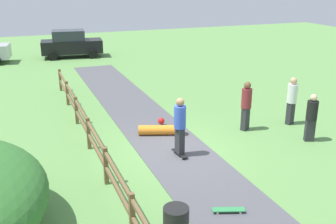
{
  "coord_description": "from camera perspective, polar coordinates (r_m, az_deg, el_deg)",
  "views": [
    {
      "loc": [
        -4.58,
        -11.14,
        5.53
      ],
      "look_at": [
        0.19,
        1.15,
        1.0
      ],
      "focal_mm": 42.48,
      "sensor_mm": 36.0,
      "label": 1
    }
  ],
  "objects": [
    {
      "name": "ground_plane",
      "position": [
        13.25,
        1.03,
        -5.7
      ],
      "size": [
        60.0,
        60.0,
        0.0
      ],
      "primitive_type": "plane",
      "color": "#60934C"
    },
    {
      "name": "asphalt_path",
      "position": [
        13.25,
        1.03,
        -5.66
      ],
      "size": [
        2.4,
        28.0,
        0.02
      ],
      "primitive_type": "cube",
      "color": "#515156",
      "rests_on": "ground_plane"
    },
    {
      "name": "wooden_fence",
      "position": [
        12.31,
        -10.27,
        -4.62
      ],
      "size": [
        0.12,
        18.12,
        1.1
      ],
      "color": "brown",
      "rests_on": "ground_plane"
    },
    {
      "name": "skater_riding",
      "position": [
        12.53,
        1.72,
        -1.7
      ],
      "size": [
        0.41,
        0.81,
        1.94
      ],
      "color": "black",
      "rests_on": "asphalt_path"
    },
    {
      "name": "skater_fallen",
      "position": [
        14.57,
        -0.95,
        -2.49
      ],
      "size": [
        1.69,
        1.48,
        0.36
      ],
      "color": "orange",
      "rests_on": "asphalt_path"
    },
    {
      "name": "skateboard_loose",
      "position": [
        10.15,
        8.68,
        -13.69
      ],
      "size": [
        0.82,
        0.46,
        0.08
      ],
      "color": "#338C4C",
      "rests_on": "asphalt_path"
    },
    {
      "name": "bystander_white",
      "position": [
        16.06,
        17.35,
        1.87
      ],
      "size": [
        0.49,
        0.49,
        1.88
      ],
      "color": "#2D2D33",
      "rests_on": "ground_plane"
    },
    {
      "name": "bystander_maroon",
      "position": [
        15.0,
        11.17,
        1.21
      ],
      "size": [
        0.51,
        0.51,
        1.87
      ],
      "color": "#2D2D33",
      "rests_on": "ground_plane"
    },
    {
      "name": "bystander_black",
      "position": [
        14.62,
        19.9,
        -0.49
      ],
      "size": [
        0.49,
        0.49,
        1.71
      ],
      "color": "#2D2D33",
      "rests_on": "ground_plane"
    },
    {
      "name": "parked_car_black",
      "position": [
        29.39,
        -13.73,
        9.49
      ],
      "size": [
        4.37,
        2.36,
        1.92
      ],
      "color": "black",
      "rests_on": "ground_plane"
    }
  ]
}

